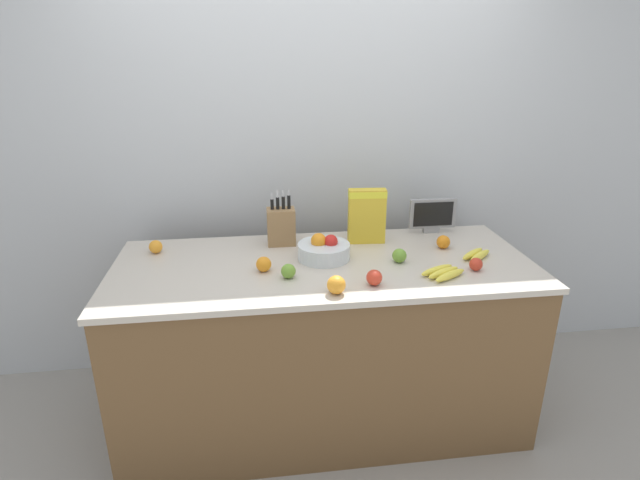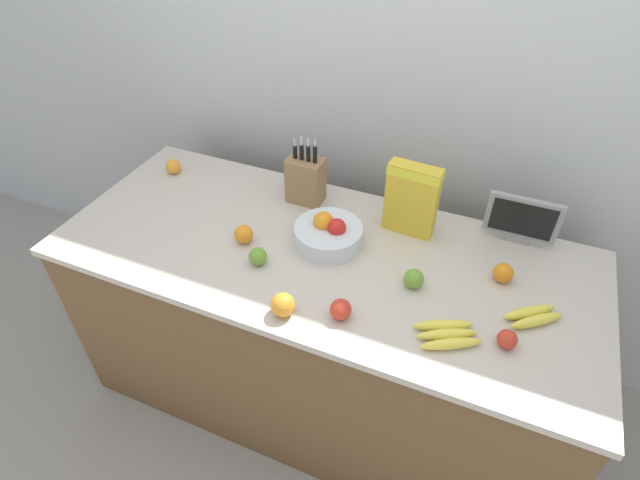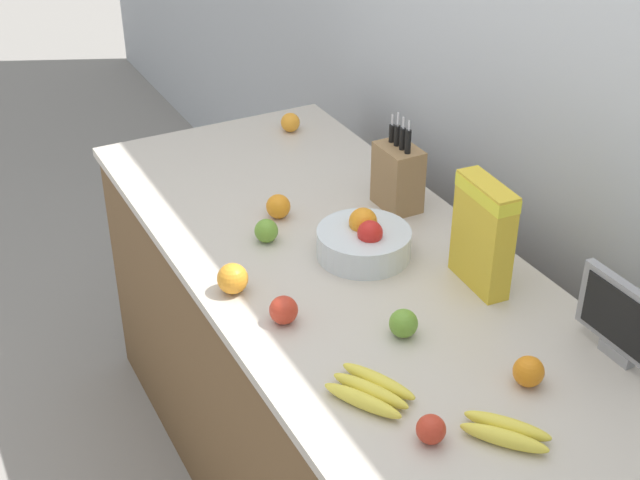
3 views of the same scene
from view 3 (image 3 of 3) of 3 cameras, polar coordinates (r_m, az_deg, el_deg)
wall_back at (r=2.70m, az=14.26°, el=8.86°), size 9.00×0.06×2.60m
counter at (r=2.79m, az=1.54°, el=-9.35°), size 2.11×0.88×0.94m
knife_block at (r=2.74m, az=5.01°, el=4.09°), size 0.15×0.10×0.31m
small_monitor at (r=2.20m, az=18.85°, el=-4.89°), size 0.27×0.03×0.20m
cereal_box at (r=2.36m, az=10.41°, el=0.61°), size 0.21×0.08×0.30m
fruit_bowl at (r=2.51m, az=2.83°, el=-0.06°), size 0.27×0.27×0.13m
banana_bunch_left at (r=2.03m, az=3.25°, el=-9.61°), size 0.23×0.19×0.04m
banana_bunch_right at (r=1.97m, az=11.80°, el=-11.93°), size 0.20×0.18×0.04m
apple_rear at (r=2.58m, az=-3.46°, el=0.60°), size 0.07×0.07×0.07m
apple_by_knife_block at (r=1.93m, az=7.11°, el=-11.93°), size 0.06×0.06×0.06m
apple_front at (r=2.21m, az=5.36°, el=-5.33°), size 0.07×0.07×0.07m
apple_near_bananas at (r=2.24m, az=-2.34°, el=-4.50°), size 0.07×0.07×0.07m
orange_front_right at (r=3.27m, az=-1.91°, el=7.53°), size 0.07×0.07×0.07m
orange_back_center at (r=2.70m, az=-2.69°, el=2.17°), size 0.07×0.07×0.07m
orange_by_cereal at (r=2.36m, az=-5.62°, el=-2.47°), size 0.08×0.08×0.08m
orange_front_left at (r=2.11m, az=13.20°, el=-8.19°), size 0.07×0.07×0.07m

